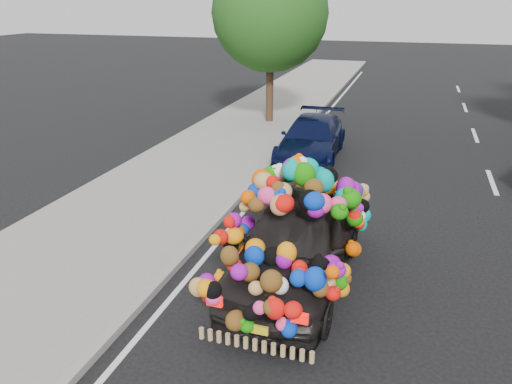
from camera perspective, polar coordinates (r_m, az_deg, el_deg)
ground at (r=9.82m, az=7.50°, el=-6.32°), size 100.00×100.00×0.00m
sidewalk at (r=11.24m, az=-14.58°, el=-2.82°), size 4.00×60.00×0.12m
kerb at (r=10.39m, az=-5.35°, el=-4.21°), size 0.15×60.00×0.13m
tree_near_sidewalk at (r=18.84m, az=1.66°, el=19.80°), size 4.20×4.20×6.13m
plush_art_car at (r=8.25m, az=4.79°, el=-3.52°), size 2.16×4.49×2.10m
navy_sedan at (r=15.05m, az=6.37°, el=6.09°), size 1.80×4.19×1.20m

